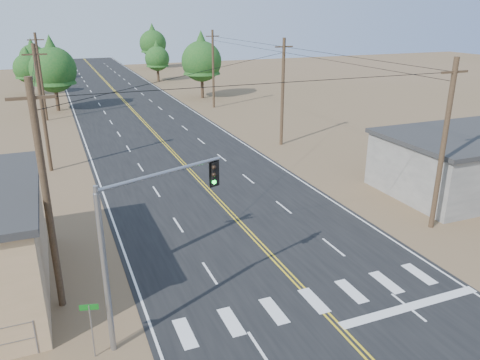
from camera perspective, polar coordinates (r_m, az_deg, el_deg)
road at (r=40.52m, az=-7.04°, el=2.15°), size 15.00×200.00×0.02m
utility_pole_left_near at (r=20.64m, az=-22.53°, el=-2.03°), size 1.80×0.30×10.00m
utility_pole_left_mid at (r=39.99m, az=-22.95°, el=8.05°), size 1.80×0.30×10.00m
utility_pole_left_far at (r=59.77m, az=-23.10°, el=11.51°), size 1.80×0.30×10.00m
utility_pole_right_near at (r=28.97m, az=23.55°, el=3.91°), size 1.80×0.30×10.00m
utility_pole_right_mid at (r=44.86m, az=5.22°, el=10.67°), size 1.80×0.30×10.00m
utility_pole_right_far at (r=63.14m, az=-3.29°, el=13.40°), size 1.80×0.30×10.00m
signal_mast_left at (r=18.01m, az=-11.97°, el=-5.99°), size 5.26×2.15×6.75m
street_sign at (r=18.74m, az=-17.72°, el=-16.18°), size 0.67×0.20×2.31m
tree_left_near at (r=65.21m, az=-21.89°, el=12.89°), size 5.72×5.72×9.54m
tree_left_mid at (r=79.70m, az=-24.44°, el=12.60°), size 4.38×4.38×7.30m
tree_left_far at (r=95.93m, az=-23.98°, el=13.78°), size 4.61×4.61×7.68m
tree_right_near at (r=70.35m, az=-4.73°, el=14.71°), size 5.82×5.82×9.70m
tree_right_mid at (r=89.27m, az=-10.08°, el=14.66°), size 4.41×4.41×7.34m
tree_right_far at (r=110.21m, az=-10.59°, el=16.36°), size 5.85×5.85×9.76m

